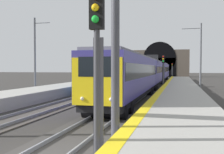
# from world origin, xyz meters

# --- Properties ---
(platform_right_edge_strip) EXTENTS (112.00, 0.50, 0.01)m
(platform_right_edge_strip) POSITION_xyz_m (0.00, -2.46, 0.92)
(platform_right_edge_strip) COLOR yellow
(platform_right_edge_strip) RESTS_ON platform_right
(train_main_approaching) EXTENTS (55.83, 2.83, 4.89)m
(train_main_approaching) POSITION_xyz_m (33.09, 0.00, 2.27)
(train_main_approaching) COLOR navy
(train_main_approaching) RESTS_ON ground_plane
(train_adjacent_platform) EXTENTS (62.12, 2.95, 4.97)m
(train_adjacent_platform) POSITION_xyz_m (47.78, 4.76, 2.34)
(train_adjacent_platform) COLOR #264C99
(train_adjacent_platform) RESTS_ON ground_plane
(railway_signal_near) EXTENTS (0.39, 0.38, 4.94)m
(railway_signal_near) POSITION_xyz_m (-0.81, -1.94, 3.01)
(railway_signal_near) COLOR #38383D
(railway_signal_near) RESTS_ON ground_plane
(railway_signal_mid) EXTENTS (0.39, 0.38, 4.60)m
(railway_signal_mid) POSITION_xyz_m (28.63, -1.94, 2.82)
(railway_signal_mid) COLOR #4C4C54
(railway_signal_mid) RESTS_ON ground_plane
(railway_signal_far) EXTENTS (0.39, 0.38, 4.35)m
(railway_signal_far) POSITION_xyz_m (71.89, -1.94, 2.59)
(railway_signal_far) COLOR #38383D
(railway_signal_far) RESTS_ON ground_plane
(overhead_signal_gantry) EXTENTS (0.70, 9.06, 6.57)m
(overhead_signal_gantry) POSITION_xyz_m (0.95, 2.38, 5.04)
(overhead_signal_gantry) COLOR #3F3F47
(overhead_signal_gantry) RESTS_ON ground_plane
(tunnel_portal) EXTENTS (2.55, 18.92, 11.52)m
(tunnel_portal) POSITION_xyz_m (81.64, 2.38, 4.47)
(tunnel_portal) COLOR #51473D
(tunnel_portal) RESTS_ON ground_plane
(catenary_mast_near) EXTENTS (0.22, 2.30, 8.23)m
(catenary_mast_near) POSITION_xyz_m (25.79, -6.45, 4.23)
(catenary_mast_near) COLOR #595B60
(catenary_mast_near) RESTS_ON ground_plane
(catenary_mast_far) EXTENTS (0.22, 1.90, 8.34)m
(catenary_mast_far) POSITION_xyz_m (18.38, 11.21, 4.27)
(catenary_mast_far) COLOR #595B60
(catenary_mast_far) RESTS_ON ground_plane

